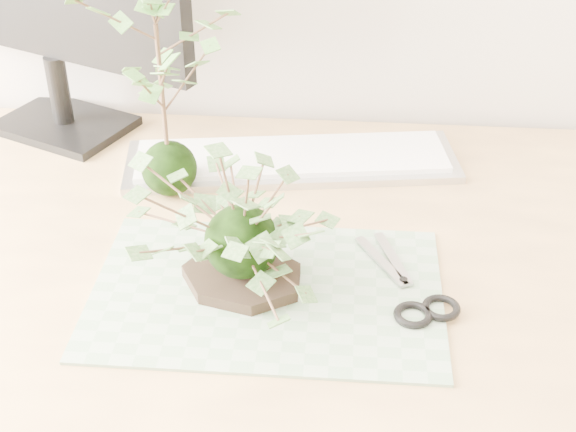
% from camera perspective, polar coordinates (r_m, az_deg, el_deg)
% --- Properties ---
extents(desk, '(1.60, 0.70, 0.74)m').
position_cam_1_polar(desk, '(1.09, -3.48, -5.45)').
color(desk, tan).
rests_on(desk, ground_plane).
extents(cutting_mat, '(0.41, 0.28, 0.00)m').
position_cam_1_polar(cutting_mat, '(0.95, -1.51, -5.41)').
color(cutting_mat, gray).
rests_on(cutting_mat, desk).
extents(stone_dish, '(0.18, 0.18, 0.01)m').
position_cam_1_polar(stone_dish, '(0.96, -3.22, -4.34)').
color(stone_dish, black).
rests_on(stone_dish, cutting_mat).
extents(ivy_kokedama, '(0.28, 0.28, 0.17)m').
position_cam_1_polar(ivy_kokedama, '(0.90, -3.40, 0.29)').
color(ivy_kokedama, black).
rests_on(ivy_kokedama, stone_dish).
extents(maple_kokedama, '(0.23, 0.23, 0.32)m').
position_cam_1_polar(maple_kokedama, '(1.05, -9.30, 12.31)').
color(maple_kokedama, black).
rests_on(maple_kokedama, desk).
extents(keyboard, '(0.51, 0.22, 0.02)m').
position_cam_1_polar(keyboard, '(1.20, 0.26, 4.03)').
color(keyboard, '#B3B3B3').
rests_on(keyboard, desk).
extents(scissors, '(0.09, 0.19, 0.01)m').
position_cam_1_polar(scissors, '(0.94, 8.53, -5.91)').
color(scissors, '#989898').
rests_on(scissors, cutting_mat).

